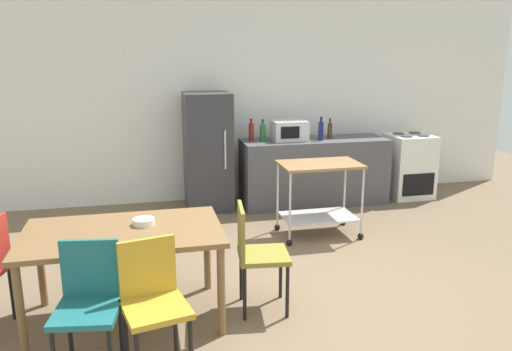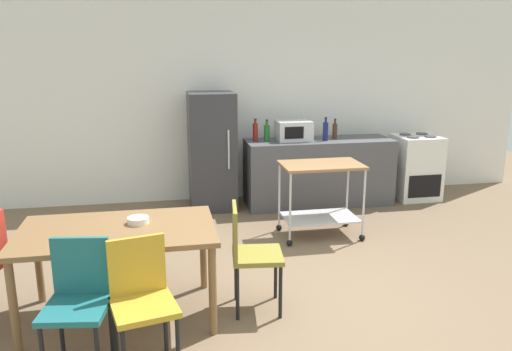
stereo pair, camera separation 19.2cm
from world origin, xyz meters
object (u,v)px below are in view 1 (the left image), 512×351
at_px(kitchen_cart, 319,187).
at_px(bottle_soda, 321,130).
at_px(stove_oven, 408,166).
at_px(dining_table, 123,240).
at_px(chair_olive, 256,250).
at_px(bottle_hot_sauce, 330,130).
at_px(chair_teal, 88,300).
at_px(chair_mustard, 153,298).
at_px(fruit_bowl, 144,222).
at_px(refrigerator, 208,152).
at_px(bottle_sparkling_water, 263,133).
at_px(bottle_sesame_oil, 251,132).
at_px(microwave, 289,130).

distance_m(kitchen_cart, bottle_soda, 1.28).
bearing_deg(stove_oven, dining_table, -145.85).
xyz_separation_m(chair_olive, bottle_hot_sauce, (1.68, 2.75, 0.49)).
xyz_separation_m(chair_teal, bottle_soda, (2.75, 3.21, 0.51)).
bearing_deg(chair_mustard, kitchen_cart, 35.47).
bearing_deg(stove_oven, fruit_bowl, -145.65).
xyz_separation_m(refrigerator, kitchen_cart, (1.09, -1.30, -0.20)).
xyz_separation_m(dining_table, bottle_sparkling_water, (1.76, 2.67, 0.35)).
relative_size(dining_table, bottle_soda, 4.75).
bearing_deg(chair_teal, stove_oven, 47.42).
bearing_deg(chair_mustard, dining_table, 92.63).
distance_m(chair_teal, stove_oven, 5.31).
bearing_deg(chair_mustard, bottle_sesame_oil, 54.80).
height_order(chair_mustard, chair_teal, same).
relative_size(dining_table, chair_mustard, 1.69).
bearing_deg(fruit_bowl, bottle_sparkling_water, 58.23).
xyz_separation_m(refrigerator, microwave, (1.09, -0.07, 0.25)).
relative_size(refrigerator, bottle_hot_sauce, 5.67).
bearing_deg(chair_olive, refrigerator, 6.62).
bearing_deg(chair_teal, fruit_bowl, 71.61).
height_order(bottle_hot_sauce, fruit_bowl, bottle_hot_sauce).
distance_m(dining_table, refrigerator, 2.94).
bearing_deg(microwave, refrigerator, 176.23).
bearing_deg(dining_table, bottle_sparkling_water, 56.65).
relative_size(bottle_sparkling_water, fruit_bowl, 1.71).
xyz_separation_m(refrigerator, bottle_sparkling_water, (0.72, -0.08, 0.24)).
distance_m(stove_oven, bottle_sesame_oil, 2.39).
bearing_deg(fruit_bowl, stove_oven, 34.35).
xyz_separation_m(chair_mustard, chair_teal, (-0.41, 0.06, 0.00)).
relative_size(refrigerator, fruit_bowl, 9.15).
height_order(stove_oven, bottle_soda, bottle_soda).
bearing_deg(fruit_bowl, chair_teal, -117.25).
bearing_deg(kitchen_cart, chair_olive, -125.83).
relative_size(stove_oven, fruit_bowl, 5.43).
relative_size(chair_mustard, refrigerator, 0.57).
relative_size(bottle_sesame_oil, bottle_hot_sauce, 1.09).
relative_size(stove_oven, microwave, 2.00).
bearing_deg(bottle_sparkling_water, refrigerator, 173.72).
distance_m(refrigerator, bottle_sesame_oil, 0.63).
xyz_separation_m(dining_table, bottle_hot_sauce, (2.71, 2.69, 0.34)).
relative_size(chair_olive, microwave, 1.93).
bearing_deg(dining_table, kitchen_cart, 34.35).
xyz_separation_m(stove_oven, fruit_bowl, (-3.77, -2.58, 0.32)).
bearing_deg(fruit_bowl, chair_mustard, -87.58).
xyz_separation_m(dining_table, kitchen_cart, (2.12, 1.45, -0.10)).
distance_m(dining_table, bottle_soda, 3.63).
bearing_deg(chair_teal, bottle_soda, 58.23).
distance_m(stove_oven, refrigerator, 2.92).
relative_size(dining_table, bottle_hot_sauce, 5.49).
bearing_deg(bottle_sparkling_water, stove_oven, -0.04).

